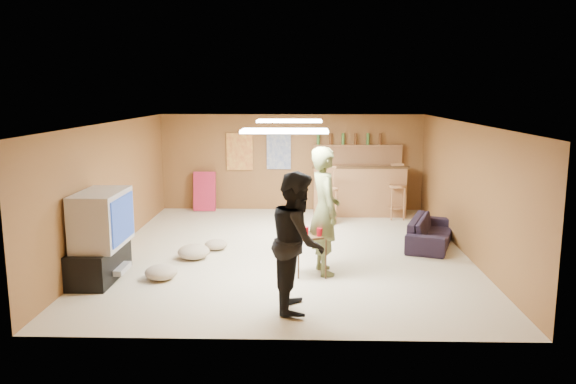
{
  "coord_description": "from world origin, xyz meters",
  "views": [
    {
      "loc": [
        0.26,
        -9.33,
        2.71
      ],
      "look_at": [
        0.0,
        0.2,
        1.0
      ],
      "focal_mm": 35.0,
      "sensor_mm": 36.0,
      "label": 1
    }
  ],
  "objects_px": {
    "person_black": "(298,241)",
    "tray_table": "(312,255)",
    "bar_counter": "(359,190)",
    "tv_body": "(102,219)",
    "sofa": "(431,232)",
    "person_olive": "(324,211)"
  },
  "relations": [
    {
      "from": "person_olive",
      "to": "tray_table",
      "type": "relative_size",
      "value": 3.07
    },
    {
      "from": "tv_body",
      "to": "person_black",
      "type": "relative_size",
      "value": 0.63
    },
    {
      "from": "person_black",
      "to": "person_olive",
      "type": "bearing_deg",
      "value": -15.18
    },
    {
      "from": "tray_table",
      "to": "person_black",
      "type": "bearing_deg",
      "value": -98.94
    },
    {
      "from": "sofa",
      "to": "person_black",
      "type": "bearing_deg",
      "value": 161.66
    },
    {
      "from": "tv_body",
      "to": "sofa",
      "type": "bearing_deg",
      "value": 20.71
    },
    {
      "from": "bar_counter",
      "to": "person_black",
      "type": "height_order",
      "value": "person_black"
    },
    {
      "from": "bar_counter",
      "to": "tv_body",
      "type": "bearing_deg",
      "value": -133.0
    },
    {
      "from": "person_black",
      "to": "sofa",
      "type": "distance_m",
      "value": 3.89
    },
    {
      "from": "bar_counter",
      "to": "sofa",
      "type": "bearing_deg",
      "value": -67.12
    },
    {
      "from": "sofa",
      "to": "tray_table",
      "type": "relative_size",
      "value": 2.71
    },
    {
      "from": "bar_counter",
      "to": "person_black",
      "type": "distance_m",
      "value": 5.68
    },
    {
      "from": "tray_table",
      "to": "bar_counter",
      "type": "bearing_deg",
      "value": 75.39
    },
    {
      "from": "sofa",
      "to": "person_olive",
      "type": "bearing_deg",
      "value": 148.72
    },
    {
      "from": "bar_counter",
      "to": "sofa",
      "type": "xyz_separation_m",
      "value": [
        1.05,
        -2.48,
        -0.3
      ]
    },
    {
      "from": "tv_body",
      "to": "bar_counter",
      "type": "xyz_separation_m",
      "value": [
        4.15,
        4.45,
        -0.35
      ]
    },
    {
      "from": "person_olive",
      "to": "person_black",
      "type": "xyz_separation_m",
      "value": [
        -0.39,
        -1.42,
        -0.08
      ]
    },
    {
      "from": "person_black",
      "to": "tray_table",
      "type": "xyz_separation_m",
      "value": [
        0.2,
        1.28,
        -0.56
      ]
    },
    {
      "from": "tv_body",
      "to": "person_olive",
      "type": "distance_m",
      "value": 3.25
    },
    {
      "from": "person_olive",
      "to": "bar_counter",
      "type": "bearing_deg",
      "value": -26.38
    },
    {
      "from": "person_olive",
      "to": "tray_table",
      "type": "xyz_separation_m",
      "value": [
        -0.18,
        -0.14,
        -0.65
      ]
    },
    {
      "from": "person_olive",
      "to": "person_black",
      "type": "height_order",
      "value": "person_olive"
    }
  ]
}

